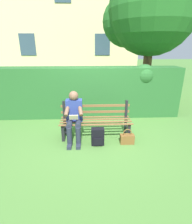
% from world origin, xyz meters
% --- Properties ---
extents(ground, '(60.00, 60.00, 0.00)m').
position_xyz_m(ground, '(0.00, 0.00, 0.00)').
color(ground, '#477533').
extents(park_bench, '(1.72, 0.54, 0.87)m').
position_xyz_m(park_bench, '(0.00, -0.07, 0.42)').
color(park_bench, black).
rests_on(park_bench, ground).
extents(person_seated, '(0.44, 0.73, 1.17)m').
position_xyz_m(person_seated, '(0.51, 0.10, 0.62)').
color(person_seated, navy).
rests_on(person_seated, ground).
extents(hedge_backdrop, '(5.66, 0.79, 1.63)m').
position_xyz_m(hedge_backdrop, '(0.13, -1.53, 0.81)').
color(hedge_backdrop, '#265B28').
rests_on(hedge_backdrop, ground).
extents(tree, '(3.27, 3.11, 4.88)m').
position_xyz_m(tree, '(-1.98, -3.05, 3.26)').
color(tree, brown).
rests_on(tree, ground).
extents(building_facade, '(8.73, 2.92, 8.04)m').
position_xyz_m(building_facade, '(1.47, -8.62, 4.02)').
color(building_facade, beige).
rests_on(building_facade, ground).
extents(backpack, '(0.29, 0.24, 0.40)m').
position_xyz_m(backpack, '(-0.03, 0.39, 0.20)').
color(backpack, black).
rests_on(backpack, ground).
extents(handbag, '(0.32, 0.16, 0.37)m').
position_xyz_m(handbag, '(-0.71, 0.37, 0.12)').
color(handbag, brown).
rests_on(handbag, ground).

